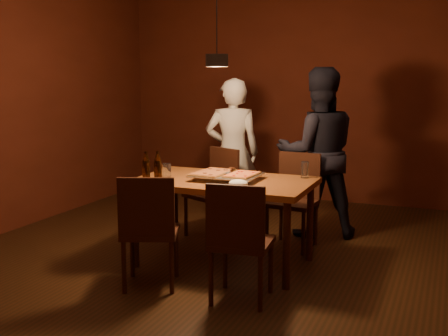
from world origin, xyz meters
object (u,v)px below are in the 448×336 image
at_px(chair_far_right, 295,191).
at_px(chair_near_left, 149,221).
at_px(dining_table, 224,188).
at_px(chair_near_right, 239,232).
at_px(chair_far_left, 217,184).
at_px(beer_bottle_a, 146,166).
at_px(diner_white, 233,153).
at_px(diner_dark, 318,153).
at_px(beer_bottle_b, 158,166).
at_px(pendant_lamp, 217,59).
at_px(plate_slice, 138,181).
at_px(pizza_tray, 227,177).

bearing_deg(chair_far_right, chair_near_left, 69.31).
relative_size(dining_table, chair_near_right, 3.09).
distance_m(chair_far_left, beer_bottle_a, 1.17).
height_order(chair_far_left, chair_near_right, same).
relative_size(diner_white, diner_dark, 0.93).
bearing_deg(beer_bottle_b, dining_table, 27.81).
xyz_separation_m(chair_near_right, beer_bottle_a, (-1.02, 0.47, 0.34)).
distance_m(chair_near_left, diner_white, 2.03).
xyz_separation_m(diner_white, pendant_lamp, (0.43, -1.42, 0.96)).
xyz_separation_m(chair_far_right, diner_dark, (0.11, 0.41, 0.32)).
bearing_deg(dining_table, diner_white, 108.38).
bearing_deg(pendant_lamp, diner_white, 106.63).
height_order(chair_far_left, beer_bottle_a, beer_bottle_a).
bearing_deg(beer_bottle_a, plate_slice, -102.05).
xyz_separation_m(chair_far_left, diner_dark, (0.95, 0.37, 0.32)).
xyz_separation_m(chair_far_left, plate_slice, (-0.20, -1.21, 0.22)).
distance_m(pizza_tray, diner_white, 1.33).
xyz_separation_m(beer_bottle_b, diner_white, (0.08, 1.51, -0.08)).
bearing_deg(chair_near_left, beer_bottle_a, 99.60).
height_order(beer_bottle_b, diner_dark, diner_dark).
height_order(chair_far_left, pendant_lamp, pendant_lamp).
relative_size(chair_near_left, diner_white, 0.34).
height_order(diner_white, pendant_lamp, pendant_lamp).
bearing_deg(diner_dark, dining_table, 40.99).
bearing_deg(chair_near_right, dining_table, 113.17).
bearing_deg(dining_table, beer_bottle_b, -152.19).
relative_size(chair_far_right, plate_slice, 2.08).
bearing_deg(chair_near_right, pendant_lamp, 119.28).
relative_size(pizza_tray, beer_bottle_b, 2.17).
bearing_deg(pizza_tray, chair_far_right, 61.67).
height_order(pizza_tray, diner_white, diner_white).
bearing_deg(diner_dark, plate_slice, 29.42).
distance_m(chair_near_right, diner_white, 2.20).
relative_size(dining_table, chair_near_left, 2.75).
bearing_deg(chair_far_left, chair_near_right, 143.00).
distance_m(chair_far_right, diner_white, 1.00).
distance_m(pizza_tray, beer_bottle_a, 0.69).
height_order(chair_far_right, diner_white, diner_white).
xyz_separation_m(chair_near_right, plate_slice, (-1.04, 0.37, 0.22)).
height_order(dining_table, pizza_tray, pizza_tray).
distance_m(chair_near_left, plate_slice, 0.53).
xyz_separation_m(chair_far_right, plate_slice, (-1.04, -1.16, 0.22)).
bearing_deg(pizza_tray, chair_far_left, 117.56).
xyz_separation_m(dining_table, beer_bottle_a, (-0.59, -0.30, 0.20)).
xyz_separation_m(chair_near_right, diner_dark, (0.11, 1.95, 0.32)).
bearing_deg(chair_near_left, pizza_tray, 44.52).
distance_m(chair_near_left, beer_bottle_b, 0.64).
bearing_deg(diner_dark, pendant_lamp, 44.30).
distance_m(chair_far_right, beer_bottle_b, 1.42).
bearing_deg(chair_near_left, chair_far_left, 72.21).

